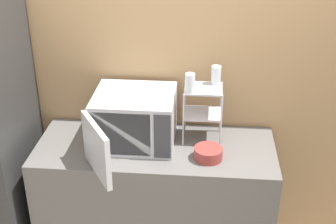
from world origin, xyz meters
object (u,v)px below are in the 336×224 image
(bowl, at_px, (208,154))
(microwave, at_px, (133,119))
(glass_back_right, at_px, (216,75))
(dish_rack, at_px, (203,103))
(glass_front_left, at_px, (190,83))

(bowl, bearing_deg, microwave, 162.00)
(bowl, bearing_deg, glass_back_right, 84.52)
(dish_rack, bearing_deg, bowl, -79.60)
(microwave, height_order, bowl, microwave)
(glass_front_left, height_order, glass_back_right, same)
(dish_rack, relative_size, glass_front_left, 3.02)
(microwave, bearing_deg, dish_rack, 11.72)
(glass_back_right, bearing_deg, dish_rack, -137.77)
(dish_rack, height_order, glass_front_left, glass_front_left)
(glass_back_right, bearing_deg, microwave, -162.73)
(dish_rack, height_order, glass_back_right, glass_back_right)
(dish_rack, bearing_deg, microwave, -168.28)
(dish_rack, height_order, bowl, dish_rack)
(glass_front_left, bearing_deg, dish_rack, 39.58)
(microwave, height_order, glass_front_left, glass_front_left)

